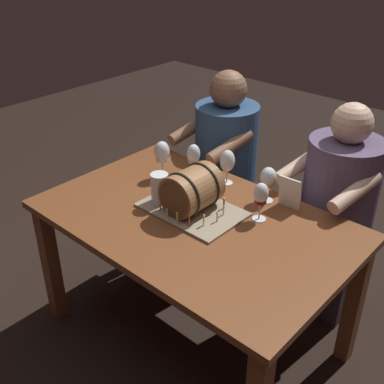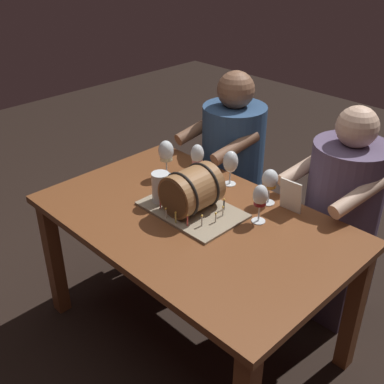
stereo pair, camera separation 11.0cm
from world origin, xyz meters
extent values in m
plane|color=black|center=(0.00, 0.00, 0.00)|extent=(8.00, 8.00, 0.00)
cube|color=brown|center=(0.00, 0.00, 0.71)|extent=(1.43, 0.90, 0.03)
cube|color=brown|center=(-0.65, -0.39, 0.35)|extent=(0.07, 0.07, 0.69)
cube|color=brown|center=(-0.65, 0.39, 0.35)|extent=(0.07, 0.07, 0.69)
cube|color=brown|center=(0.65, 0.39, 0.35)|extent=(0.07, 0.07, 0.69)
cube|color=gray|center=(-0.05, 0.04, 0.74)|extent=(0.47, 0.31, 0.01)
cylinder|color=olive|center=(-0.05, 0.04, 0.84)|extent=(0.20, 0.24, 0.20)
cylinder|color=brown|center=(-0.05, -0.08, 0.84)|extent=(0.18, 0.00, 0.18)
cylinder|color=brown|center=(-0.05, 0.16, 0.84)|extent=(0.18, 0.00, 0.18)
torus|color=black|center=(-0.05, -0.03, 0.84)|extent=(0.22, 0.01, 0.22)
torus|color=black|center=(-0.05, 0.10, 0.84)|extent=(0.22, 0.01, 0.22)
cylinder|color=silver|center=(0.11, 0.03, 0.76)|extent=(0.01, 0.01, 0.04)
sphere|color=#F9C64C|center=(0.11, 0.03, 0.79)|extent=(0.01, 0.01, 0.01)
cylinder|color=silver|center=(0.10, 0.09, 0.76)|extent=(0.01, 0.01, 0.04)
sphere|color=#F9C64C|center=(0.10, 0.09, 0.79)|extent=(0.01, 0.01, 0.01)
cylinder|color=black|center=(0.06, 0.13, 0.77)|extent=(0.01, 0.01, 0.05)
sphere|color=#F9C64C|center=(0.06, 0.13, 0.80)|extent=(0.01, 0.01, 0.01)
cylinder|color=#D64C47|center=(-0.02, 0.17, 0.76)|extent=(0.01, 0.01, 0.04)
sphere|color=#F9C64C|center=(-0.02, 0.17, 0.79)|extent=(0.01, 0.01, 0.01)
cylinder|color=#EAD666|center=(-0.08, 0.17, 0.77)|extent=(0.01, 0.01, 0.05)
sphere|color=#F9C64C|center=(-0.08, 0.17, 0.80)|extent=(0.01, 0.01, 0.01)
cylinder|color=silver|center=(-0.14, 0.14, 0.76)|extent=(0.01, 0.01, 0.05)
sphere|color=#F9C64C|center=(-0.14, 0.14, 0.79)|extent=(0.01, 0.01, 0.01)
cylinder|color=black|center=(-0.18, 0.10, 0.76)|extent=(0.01, 0.01, 0.04)
sphere|color=#F9C64C|center=(-0.18, 0.10, 0.79)|extent=(0.01, 0.01, 0.01)
cylinder|color=#EAD666|center=(-0.20, 0.02, 0.77)|extent=(0.01, 0.01, 0.05)
sphere|color=#F9C64C|center=(-0.20, 0.02, 0.80)|extent=(0.01, 0.01, 0.01)
cylinder|color=silver|center=(-0.19, -0.03, 0.77)|extent=(0.01, 0.01, 0.05)
sphere|color=#F9C64C|center=(-0.19, -0.03, 0.80)|extent=(0.01, 0.01, 0.01)
cylinder|color=#D64C47|center=(-0.15, -0.07, 0.77)|extent=(0.01, 0.01, 0.05)
sphere|color=#F9C64C|center=(-0.15, -0.07, 0.80)|extent=(0.01, 0.01, 0.01)
cylinder|color=silver|center=(-0.07, -0.10, 0.76)|extent=(0.01, 0.01, 0.04)
sphere|color=#F9C64C|center=(-0.07, -0.10, 0.79)|extent=(0.01, 0.01, 0.01)
cylinder|color=#EAD666|center=(-0.01, -0.10, 0.76)|extent=(0.01, 0.01, 0.05)
sphere|color=#F9C64C|center=(-0.01, -0.10, 0.79)|extent=(0.01, 0.01, 0.01)
cylinder|color=#D64C47|center=(0.04, -0.08, 0.77)|extent=(0.01, 0.01, 0.05)
sphere|color=#F9C64C|center=(0.04, -0.08, 0.80)|extent=(0.01, 0.01, 0.01)
cylinder|color=silver|center=(0.09, -0.03, 0.76)|extent=(0.01, 0.01, 0.05)
sphere|color=#F9C64C|center=(0.09, -0.03, 0.79)|extent=(0.01, 0.01, 0.01)
cylinder|color=white|center=(-0.39, 0.18, 0.73)|extent=(0.07, 0.07, 0.00)
cylinder|color=white|center=(-0.39, 0.18, 0.78)|extent=(0.01, 0.01, 0.09)
ellipsoid|color=white|center=(-0.39, 0.18, 0.88)|extent=(0.08, 0.08, 0.11)
cylinder|color=beige|center=(-0.39, 0.18, 0.84)|extent=(0.07, 0.07, 0.04)
cylinder|color=white|center=(0.16, 0.34, 0.73)|extent=(0.06, 0.06, 0.00)
cylinder|color=white|center=(0.16, 0.34, 0.77)|extent=(0.01, 0.01, 0.08)
ellipsoid|color=white|center=(0.16, 0.34, 0.86)|extent=(0.08, 0.08, 0.09)
cylinder|color=#C6842D|center=(0.16, 0.34, 0.84)|extent=(0.06, 0.06, 0.04)
cylinder|color=white|center=(-0.26, 0.28, 0.73)|extent=(0.07, 0.07, 0.00)
cylinder|color=white|center=(-0.26, 0.28, 0.78)|extent=(0.01, 0.01, 0.08)
ellipsoid|color=white|center=(-0.26, 0.28, 0.87)|extent=(0.07, 0.07, 0.10)
cylinder|color=pink|center=(-0.26, 0.28, 0.84)|extent=(0.06, 0.06, 0.03)
cylinder|color=white|center=(-0.09, 0.35, 0.73)|extent=(0.06, 0.06, 0.00)
cylinder|color=white|center=(-0.09, 0.35, 0.77)|extent=(0.01, 0.01, 0.07)
ellipsoid|color=white|center=(-0.09, 0.35, 0.86)|extent=(0.08, 0.08, 0.11)
cylinder|color=white|center=(0.23, 0.18, 0.73)|extent=(0.06, 0.06, 0.00)
cylinder|color=white|center=(0.23, 0.18, 0.77)|extent=(0.01, 0.01, 0.08)
ellipsoid|color=white|center=(0.23, 0.18, 0.86)|extent=(0.07, 0.07, 0.10)
cylinder|color=maroon|center=(0.23, 0.18, 0.84)|extent=(0.06, 0.06, 0.04)
cylinder|color=white|center=(-0.20, -0.02, 0.81)|extent=(0.08, 0.08, 0.16)
cylinder|color=#C6842D|center=(-0.20, -0.02, 0.79)|extent=(0.08, 0.08, 0.12)
cylinder|color=white|center=(-0.20, -0.02, 0.86)|extent=(0.08, 0.08, 0.01)
cube|color=silver|center=(0.27, 0.36, 0.81)|extent=(0.11, 0.03, 0.16)
cube|color=#1B2D46|center=(-0.37, 0.70, 0.23)|extent=(0.34, 0.32, 0.45)
cylinder|color=#2D4C75|center=(-0.37, 0.70, 0.72)|extent=(0.42, 0.42, 0.54)
sphere|color=brown|center=(-0.37, 0.70, 1.09)|extent=(0.21, 0.21, 0.21)
cylinder|color=brown|center=(-0.22, 0.54, 0.83)|extent=(0.11, 0.31, 0.14)
cylinder|color=brown|center=(-0.55, 0.58, 0.83)|extent=(0.11, 0.31, 0.14)
cube|color=#372D40|center=(0.37, 0.70, 0.23)|extent=(0.34, 0.32, 0.45)
cylinder|color=#5B4C6B|center=(0.37, 0.70, 0.72)|extent=(0.44, 0.44, 0.54)
sphere|color=beige|center=(0.37, 0.70, 1.08)|extent=(0.20, 0.20, 0.20)
cylinder|color=beige|center=(0.51, 0.53, 0.83)|extent=(0.13, 0.32, 0.14)
cylinder|color=beige|center=(0.18, 0.60, 0.83)|extent=(0.13, 0.32, 0.14)
camera|label=1|loc=(1.22, -1.36, 1.90)|focal=44.68mm
camera|label=2|loc=(1.30, -1.29, 1.90)|focal=44.68mm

